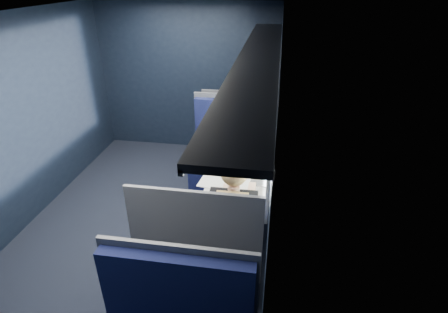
% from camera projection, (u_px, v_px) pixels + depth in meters
% --- Properties ---
extents(ground, '(2.80, 4.20, 0.01)m').
position_uv_depth(ground, '(150.00, 221.00, 4.18)').
color(ground, black).
extents(room_shell, '(3.00, 4.40, 2.40)m').
position_uv_depth(room_shell, '(137.00, 104.00, 3.48)').
color(room_shell, black).
rests_on(room_shell, ground).
extents(table, '(0.62, 1.00, 0.74)m').
position_uv_depth(table, '(236.00, 181.00, 3.73)').
color(table, '#54565E').
rests_on(table, ground).
extents(seat_bay_near, '(1.04, 0.62, 1.26)m').
position_uv_depth(seat_bay_near, '(229.00, 161.00, 4.63)').
color(seat_bay_near, '#0C1037').
rests_on(seat_bay_near, ground).
extents(seat_bay_far, '(1.04, 0.62, 1.26)m').
position_uv_depth(seat_bay_far, '(203.00, 255.00, 3.10)').
color(seat_bay_far, '#0C1037').
rests_on(seat_bay_far, ground).
extents(seat_row_front, '(1.04, 0.51, 1.16)m').
position_uv_depth(seat_row_front, '(239.00, 134.00, 5.44)').
color(seat_row_front, '#0C1037').
rests_on(seat_row_front, ground).
extents(man, '(0.53, 0.56, 1.32)m').
position_uv_depth(man, '(249.00, 148.00, 4.30)').
color(man, black).
rests_on(man, ground).
extents(woman, '(0.53, 0.56, 1.32)m').
position_uv_depth(woman, '(234.00, 217.00, 3.07)').
color(woman, black).
rests_on(woman, ground).
extents(papers, '(0.68, 0.90, 0.01)m').
position_uv_depth(papers, '(235.00, 170.00, 3.77)').
color(papers, white).
rests_on(papers, table).
extents(laptop, '(0.24, 0.30, 0.21)m').
position_uv_depth(laptop, '(267.00, 175.00, 3.57)').
color(laptop, silver).
rests_on(laptop, table).
extents(bottle_small, '(0.06, 0.06, 0.20)m').
position_uv_depth(bottle_small, '(266.00, 157.00, 3.87)').
color(bottle_small, silver).
rests_on(bottle_small, table).
extents(cup, '(0.07, 0.07, 0.09)m').
position_uv_depth(cup, '(261.00, 154.00, 4.02)').
color(cup, white).
rests_on(cup, table).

